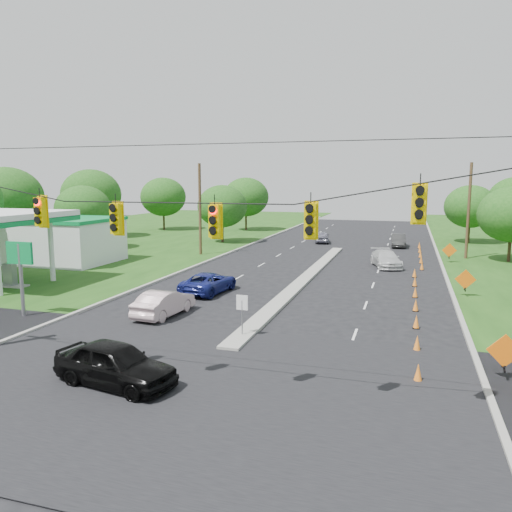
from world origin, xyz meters
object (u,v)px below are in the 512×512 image
(black_sedan, at_px, (115,364))
(white_sedan, at_px, (164,303))
(blue_pickup, at_px, (209,282))
(gas_station, at_px, (37,236))

(black_sedan, height_order, white_sedan, black_sedan)
(black_sedan, xyz_separation_m, blue_pickup, (-2.61, 15.02, -0.12))
(black_sedan, distance_m, white_sedan, 9.37)
(black_sedan, relative_size, blue_pickup, 0.97)
(gas_station, distance_m, blue_pickup, 19.43)
(white_sedan, xyz_separation_m, blue_pickup, (0.12, 6.05, -0.04))
(gas_station, xyz_separation_m, black_sedan, (21.06, -20.79, -1.77))
(gas_station, relative_size, black_sedan, 4.18)
(white_sedan, bearing_deg, black_sedan, 111.34)
(blue_pickup, bearing_deg, gas_station, -11.58)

